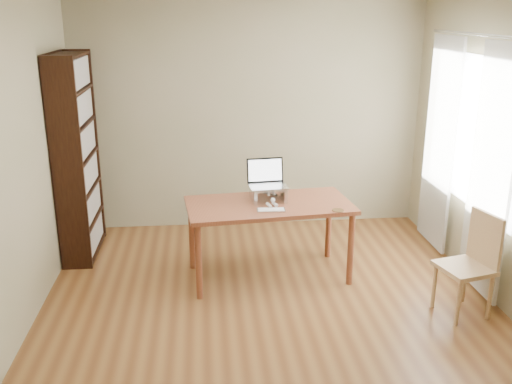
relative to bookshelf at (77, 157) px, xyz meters
name	(u,v)px	position (x,y,z in m)	size (l,w,h in m)	color
room	(277,169)	(1.86, -1.54, 0.25)	(4.04, 4.54, 2.64)	brown
bookshelf	(77,157)	(0.00, 0.00, 0.00)	(0.30, 0.90, 2.10)	black
curtains	(463,155)	(3.75, -0.75, 0.12)	(0.03, 1.90, 2.25)	silver
desk	(269,212)	(1.89, -0.77, -0.39)	(1.61, 0.93, 0.75)	brown
laptop_stand	(268,192)	(1.89, -0.69, -0.22)	(0.32, 0.25, 0.13)	silver
laptop	(267,179)	(1.89, -0.63, -0.11)	(0.38, 0.33, 0.25)	silver
keyboard	(271,210)	(1.89, -0.99, -0.29)	(0.26, 0.12, 0.02)	silver
coaster	(338,210)	(2.49, -1.03, -0.30)	(0.11, 0.11, 0.01)	brown
cat	(266,193)	(1.87, -0.66, -0.24)	(0.24, 0.48, 0.15)	#473E38
chair	(473,262)	(3.51, -1.64, -0.57)	(0.48, 0.48, 0.89)	tan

